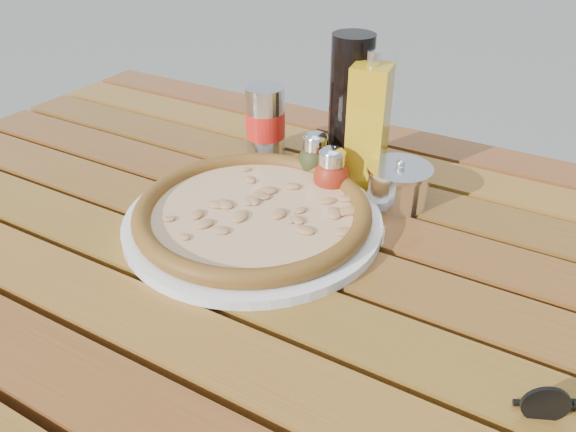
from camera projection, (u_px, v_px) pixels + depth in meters
The scene contains 9 objects.
table at pixel (281, 286), 0.79m from camera, with size 1.40×0.90×0.75m.
plate at pixel (253, 221), 0.79m from camera, with size 0.36×0.36×0.01m, color white.
pizza at pixel (253, 211), 0.78m from camera, with size 0.36×0.36×0.03m.
pepper_shaker at pixel (332, 173), 0.84m from camera, with size 0.06×0.06×0.08m.
oregano_shaker at pixel (315, 157), 0.88m from camera, with size 0.06×0.06×0.08m.
dark_bottle at pixel (350, 105), 0.88m from camera, with size 0.07×0.07×0.22m, color black.
soda_can at pixel (265, 122), 0.95m from camera, with size 0.09×0.09×0.12m.
olive_oil_cruet at pixel (368, 126), 0.84m from camera, with size 0.06×0.06×0.21m.
parmesan_tin at pixel (398, 184), 0.83m from camera, with size 0.12×0.12×0.07m.
Camera 1 is at (0.32, -0.53, 1.18)m, focal length 35.00 mm.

